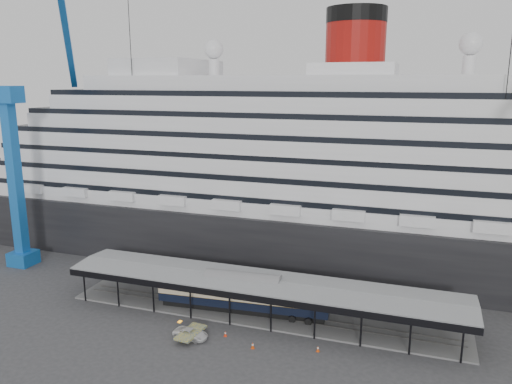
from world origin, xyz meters
TOP-DOWN VIEW (x-y plane):
  - ground at (0.00, 0.00)m, footprint 200.00×200.00m
  - cruise_ship at (0.05, 32.00)m, footprint 130.00×30.00m
  - platform_canopy at (0.00, 5.00)m, footprint 56.00×9.18m
  - crane_blue at (-45.11, 10.62)m, footprint 22.63×19.19m
  - port_truck at (-6.26, -4.05)m, footprint 4.73×2.55m
  - pullman_carriage at (-2.54, 5.00)m, footprint 24.55×4.94m
  - traffic_cone_left at (-2.27, -2.20)m, footprint 0.39×0.39m
  - traffic_cone_mid at (2.03, -3.86)m, footprint 0.52×0.52m
  - traffic_cone_right at (9.74, -1.99)m, footprint 0.50×0.50m

SIDE VIEW (x-z plane):
  - ground at x=0.00m, z-range 0.00..0.00m
  - traffic_cone_left at x=-2.27m, z-range 0.00..0.73m
  - traffic_cone_right at x=9.74m, z-range 0.00..0.75m
  - traffic_cone_mid at x=2.03m, z-range 0.00..0.83m
  - port_truck at x=-6.26m, z-range 0.00..1.26m
  - platform_canopy at x=0.00m, z-range -0.29..5.01m
  - pullman_carriage at x=-2.54m, z-range -9.09..14.86m
  - cruise_ship at x=0.05m, z-range -3.60..40.30m
  - crane_blue at x=-45.11m, z-range -3.84..43.76m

